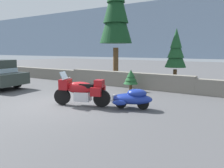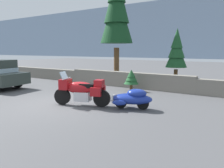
{
  "view_description": "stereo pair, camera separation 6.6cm",
  "coord_description": "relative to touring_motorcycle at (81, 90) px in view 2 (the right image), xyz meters",
  "views": [
    {
      "loc": [
        6.79,
        -6.33,
        2.15
      ],
      "look_at": [
        1.85,
        1.0,
        0.85
      ],
      "focal_mm": 36.57,
      "sensor_mm": 36.0,
      "label": 1
    },
    {
      "loc": [
        6.85,
        -6.29,
        2.15
      ],
      "look_at": [
        1.85,
        1.0,
        0.85
      ],
      "focal_mm": 36.57,
      "sensor_mm": 36.0,
      "label": 2
    }
  ],
  "objects": [
    {
      "name": "ground_plane",
      "position": [
        -0.91,
        -0.26,
        -0.62
      ],
      "size": [
        80.0,
        80.0,
        0.0
      ],
      "primitive_type": "plane",
      "color": "#4C4C4F"
    },
    {
      "name": "stone_guard_wall",
      "position": [
        -1.08,
        5.01,
        -0.21
      ],
      "size": [
        24.0,
        0.52,
        0.89
      ],
      "color": "slate",
      "rests_on": "ground"
    },
    {
      "name": "touring_motorcycle",
      "position": [
        0.0,
        0.0,
        0.0
      ],
      "size": [
        2.22,
        1.21,
        1.33
      ],
      "color": "black",
      "rests_on": "ground"
    },
    {
      "name": "car_shaped_trailer",
      "position": [
        1.88,
        0.69,
        -0.21
      ],
      "size": [
        2.19,
        1.17,
        0.76
      ],
      "color": "black",
      "rests_on": "ground"
    },
    {
      "name": "pine_tree_tall",
      "position": [
        -2.84,
        6.81,
        4.47
      ],
      "size": [
        2.24,
        2.24,
        8.13
      ],
      "color": "brown",
      "rests_on": "ground"
    },
    {
      "name": "pine_tree_secondary",
      "position": [
        1.31,
        7.1,
        1.56
      ],
      "size": [
        1.28,
        1.28,
        3.49
      ],
      "color": "brown",
      "rests_on": "ground"
    },
    {
      "name": "pine_sapling_near",
      "position": [
        -0.07,
        4.04,
        0.09
      ],
      "size": [
        0.8,
        0.8,
        1.14
      ],
      "color": "brown",
      "rests_on": "ground"
    }
  ]
}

